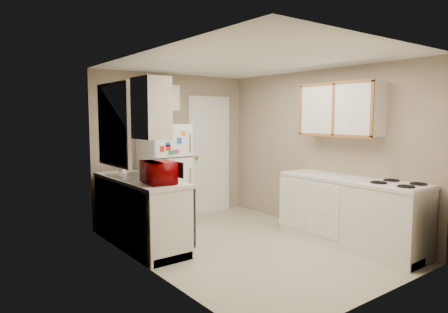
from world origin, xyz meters
TOP-DOWN VIEW (x-y plane):
  - floor at (0.00, 0.00)m, footprint 3.80×3.80m
  - ceiling at (0.00, 0.00)m, footprint 3.80×3.80m
  - wall_left at (-1.40, 0.00)m, footprint 3.80×3.80m
  - wall_right at (1.40, 0.00)m, footprint 3.80×3.80m
  - wall_back at (0.00, 1.90)m, footprint 2.80×2.80m
  - wall_front at (0.00, -1.90)m, footprint 2.80×2.80m
  - left_counter at (-1.10, 0.90)m, footprint 0.60×1.80m
  - dishwasher at (-0.81, 0.30)m, footprint 0.03×0.58m
  - sink at (-1.10, 1.05)m, footprint 0.54×0.74m
  - microwave at (-1.09, 0.37)m, footprint 0.51×0.33m
  - soap_bottle at (-1.15, 1.32)m, footprint 0.09×0.09m
  - window_blinds at (-1.36, 1.05)m, footprint 0.10×0.98m
  - upper_cabinet_left at (-1.25, 0.22)m, footprint 0.30×0.45m
  - refrigerator at (-0.36, 1.57)m, footprint 0.66×0.64m
  - cabinet_over_fridge at (-0.40, 1.75)m, footprint 0.70×0.30m
  - interior_door at (0.70, 1.86)m, footprint 0.86×0.06m
  - right_counter at (1.10, -0.80)m, footprint 0.60×2.00m
  - stove at (1.11, -1.45)m, footprint 0.58×0.70m
  - upper_cabinet_right at (1.25, -0.50)m, footprint 0.30×1.20m

SIDE VIEW (x-z plane):
  - floor at x=0.00m, z-range 0.00..0.00m
  - stove at x=1.11m, z-range 0.00..0.82m
  - left_counter at x=-1.10m, z-range 0.00..0.90m
  - right_counter at x=1.10m, z-range 0.00..0.90m
  - dishwasher at x=-0.81m, z-range 0.13..0.85m
  - refrigerator at x=-0.36m, z-range 0.00..1.59m
  - sink at x=-1.10m, z-range 0.78..0.94m
  - soap_bottle at x=-1.15m, z-range 0.91..1.09m
  - interior_door at x=0.70m, z-range -0.02..2.06m
  - microwave at x=-1.09m, z-range 0.89..1.21m
  - wall_left at x=-1.40m, z-range 1.20..1.20m
  - wall_right at x=1.40m, z-range 1.20..1.20m
  - wall_back at x=0.00m, z-range 1.20..1.20m
  - wall_front at x=0.00m, z-range 1.20..1.20m
  - window_blinds at x=-1.36m, z-range 1.06..2.14m
  - upper_cabinet_left at x=-1.25m, z-range 1.45..2.15m
  - upper_cabinet_right at x=1.25m, z-range 1.45..2.15m
  - cabinet_over_fridge at x=-0.40m, z-range 1.80..2.20m
  - ceiling at x=0.00m, z-range 2.40..2.40m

